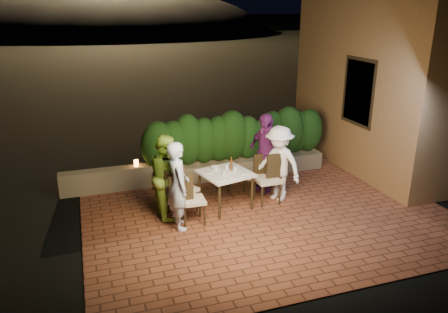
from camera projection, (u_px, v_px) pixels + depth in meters
name	position (u px, v px, depth m)	size (l,w,h in m)	color
ground	(271.00, 218.00, 8.46)	(400.00, 400.00, 0.00)	black
terrace_floor	(261.00, 209.00, 8.93)	(7.00, 6.00, 0.15)	brown
building_wall	(377.00, 66.00, 10.51)	(1.60, 5.00, 5.00)	olive
window_pane	(359.00, 92.00, 9.99)	(0.08, 1.00, 1.40)	black
window_frame	(359.00, 92.00, 9.99)	(0.06, 1.15, 1.55)	black
planter	(239.00, 167.00, 10.51)	(4.20, 0.55, 0.40)	#726749
hedge	(240.00, 137.00, 10.27)	(4.00, 0.70, 1.10)	#15370F
parapet	(112.00, 179.00, 9.60)	(2.20, 0.30, 0.50)	#726749
hill	(114.00, 62.00, 64.15)	(52.00, 40.00, 22.00)	black
dining_table	(226.00, 190.00, 8.75)	(0.92, 0.92, 0.75)	white
plate_nw	(220.00, 179.00, 8.27)	(0.21, 0.21, 0.01)	white
plate_sw	(208.00, 172.00, 8.62)	(0.21, 0.21, 0.01)	white
plate_ne	(243.00, 173.00, 8.59)	(0.22, 0.22, 0.01)	white
plate_se	(232.00, 166.00, 8.97)	(0.24, 0.24, 0.01)	white
plate_centre	(227.00, 172.00, 8.63)	(0.20, 0.20, 0.01)	white
plate_front	(236.00, 177.00, 8.36)	(0.22, 0.22, 0.01)	white
glass_nw	(224.00, 173.00, 8.46)	(0.06, 0.06, 0.10)	silver
glass_sw	(216.00, 168.00, 8.71)	(0.06, 0.06, 0.11)	silver
glass_ne	(235.00, 169.00, 8.64)	(0.06, 0.06, 0.11)	silver
glass_se	(227.00, 167.00, 8.74)	(0.07, 0.07, 0.12)	silver
beer_bottle	(231.00, 163.00, 8.71)	(0.05, 0.05, 0.28)	#512C0D
bowl	(215.00, 168.00, 8.82)	(0.19, 0.19, 0.05)	white
chair_left_front	(192.00, 199.00, 8.06)	(0.45, 0.45, 0.97)	black
chair_left_back	(183.00, 188.00, 8.46)	(0.48, 0.48, 1.03)	black
chair_right_front	(267.00, 179.00, 8.94)	(0.48, 0.48, 1.03)	black
chair_right_back	(254.00, 174.00, 9.34)	(0.42, 0.42, 0.90)	black
diner_blue	(178.00, 186.00, 7.81)	(0.60, 0.39, 1.64)	silver
diner_green	(167.00, 176.00, 8.26)	(0.79, 0.62, 1.63)	#A6DF45
diner_white	(279.00, 164.00, 8.97)	(1.03, 0.59, 1.59)	white
diner_purple	(265.00, 153.00, 9.39)	(1.02, 0.43, 1.75)	#6F256F
parapet_lamp	(136.00, 163.00, 9.66)	(0.10, 0.10, 0.14)	orange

